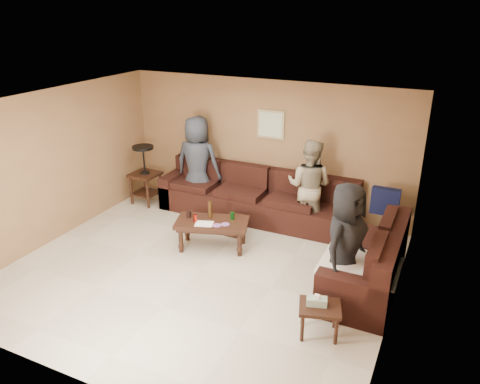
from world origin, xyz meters
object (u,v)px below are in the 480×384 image
at_px(sectional_sofa, 287,221).
at_px(person_middle, 309,186).
at_px(coffee_table, 212,225).
at_px(person_left, 198,163).
at_px(side_table_right, 319,309).
at_px(end_table_left, 145,174).
at_px(waste_bin, 235,225).
at_px(person_right, 345,244).

xyz_separation_m(sectional_sofa, person_middle, (0.21, 0.48, 0.50)).
bearing_deg(coffee_table, person_left, 127.15).
relative_size(coffee_table, side_table_right, 2.18).
bearing_deg(side_table_right, coffee_table, 148.01).
relative_size(sectional_sofa, end_table_left, 3.94).
xyz_separation_m(coffee_table, waste_bin, (0.13, 0.59, -0.24)).
height_order(waste_bin, person_left, person_left).
height_order(person_left, person_middle, person_left).
bearing_deg(person_middle, waste_bin, 35.47).
xyz_separation_m(coffee_table, person_left, (-1.04, 1.37, 0.49)).
relative_size(side_table_right, person_left, 0.33).
height_order(person_middle, person_right, person_right).
distance_m(waste_bin, person_left, 1.59).
xyz_separation_m(waste_bin, person_middle, (1.07, 0.72, 0.65)).
bearing_deg(person_right, waste_bin, 77.59).
bearing_deg(person_left, sectional_sofa, 159.52).
height_order(side_table_right, waste_bin, side_table_right).
height_order(sectional_sofa, person_left, person_left).
bearing_deg(waste_bin, person_left, 146.00).
xyz_separation_m(end_table_left, person_left, (1.05, 0.28, 0.29)).
xyz_separation_m(sectional_sofa, coffee_table, (-0.99, -0.83, 0.09)).
height_order(end_table_left, person_left, person_left).
xyz_separation_m(coffee_table, end_table_left, (-2.09, 1.09, 0.21)).
height_order(coffee_table, person_middle, person_middle).
bearing_deg(end_table_left, person_left, 15.07).
bearing_deg(person_middle, side_table_right, 111.83).
distance_m(sectional_sofa, person_left, 2.18).
bearing_deg(sectional_sofa, end_table_left, 175.16).
bearing_deg(end_table_left, person_middle, 3.79).
height_order(sectional_sofa, person_right, person_right).
height_order(coffee_table, person_left, person_left).
bearing_deg(side_table_right, person_right, 85.77).
bearing_deg(person_middle, sectional_sofa, 67.66).
relative_size(coffee_table, person_middle, 0.78).
relative_size(sectional_sofa, person_middle, 2.82).
relative_size(side_table_right, person_right, 0.35).
distance_m(sectional_sofa, coffee_table, 1.29).
relative_size(sectional_sofa, waste_bin, 13.63).
bearing_deg(person_left, side_table_right, 134.16).
bearing_deg(coffee_table, person_middle, 47.48).
relative_size(coffee_table, waste_bin, 3.77).
xyz_separation_m(coffee_table, person_right, (2.25, -0.51, 0.43)).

